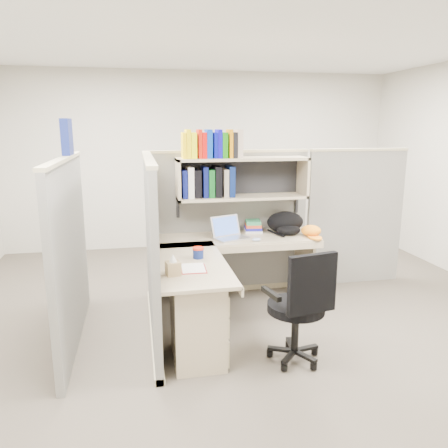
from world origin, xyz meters
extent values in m
plane|color=#3C362E|center=(0.00, 0.00, 0.00)|extent=(6.00, 6.00, 0.00)
plane|color=#B7B3A5|center=(0.00, 3.00, 1.35)|extent=(6.00, 0.00, 6.00)
plane|color=silver|center=(0.00, 0.00, 2.70)|extent=(6.00, 6.00, 0.00)
cube|color=slate|center=(0.00, 0.90, 0.80)|extent=(1.80, 0.06, 1.60)
cube|color=tan|center=(0.00, 0.90, 1.61)|extent=(1.80, 0.08, 0.03)
cube|color=slate|center=(-0.90, 0.00, 0.80)|extent=(0.06, 1.80, 1.60)
cube|color=tan|center=(-0.90, 0.00, 1.61)|extent=(0.08, 1.80, 0.03)
cube|color=slate|center=(-1.60, 0.00, 0.80)|extent=(0.06, 1.80, 1.60)
cube|color=slate|center=(1.55, 0.90, 0.80)|extent=(1.20, 0.06, 1.60)
cube|color=navy|center=(-1.60, 0.35, 1.79)|extent=(0.07, 0.27, 0.32)
cube|color=white|center=(-0.87, 0.15, 1.20)|extent=(0.00, 0.21, 0.28)
cube|color=tan|center=(0.10, 0.70, 1.55)|extent=(1.40, 0.34, 0.03)
cube|color=tan|center=(0.10, 0.70, 1.14)|extent=(1.40, 0.34, 0.03)
cube|color=tan|center=(-0.58, 0.70, 1.34)|extent=(0.03, 0.34, 0.44)
cube|color=tan|center=(0.78, 0.70, 1.34)|extent=(0.03, 0.34, 0.44)
cube|color=black|center=(0.10, 0.86, 1.34)|extent=(1.38, 0.01, 0.41)
cube|color=yellow|center=(-0.52, 0.68, 1.69)|extent=(0.03, 0.20, 0.26)
cube|color=yellow|center=(-0.48, 0.68, 1.71)|extent=(0.05, 0.20, 0.29)
cube|color=#F4F405|center=(-0.42, 0.68, 1.69)|extent=(0.06, 0.20, 0.26)
cube|color=#B71507|center=(-0.36, 0.68, 1.71)|extent=(0.04, 0.20, 0.29)
cube|color=#BA0807|center=(-0.32, 0.68, 1.69)|extent=(0.05, 0.20, 0.26)
cube|color=#0534A3|center=(-0.27, 0.68, 1.71)|extent=(0.06, 0.20, 0.29)
cube|color=#040A8C|center=(-0.20, 0.68, 1.69)|extent=(0.04, 0.20, 0.26)
cube|color=#0B05A0|center=(-0.16, 0.68, 1.71)|extent=(0.04, 0.20, 0.29)
cube|color=#116B08|center=(-0.11, 0.68, 1.69)|extent=(0.06, 0.20, 0.26)
cube|color=#CA7A04|center=(-0.04, 0.68, 1.71)|extent=(0.04, 0.20, 0.29)
cube|color=black|center=(0.00, 0.68, 1.69)|extent=(0.05, 0.20, 0.26)
cube|color=tan|center=(0.05, 0.68, 1.71)|extent=(0.06, 0.20, 0.29)
cube|color=#080E50|center=(-0.52, 0.72, 1.30)|extent=(0.05, 0.24, 0.29)
cube|color=silver|center=(-0.46, 0.72, 1.31)|extent=(0.06, 0.24, 0.32)
cube|color=black|center=(-0.39, 0.72, 1.30)|extent=(0.07, 0.24, 0.29)
cube|color=#060D45|center=(-0.30, 0.72, 1.31)|extent=(0.05, 0.24, 0.32)
cube|color=#0A4916|center=(-0.24, 0.72, 1.30)|extent=(0.06, 0.24, 0.29)
cube|color=black|center=(-0.17, 0.72, 1.31)|extent=(0.07, 0.24, 0.32)
cube|color=gray|center=(-0.09, 0.72, 1.30)|extent=(0.05, 0.24, 0.29)
cube|color=#071649|center=(-0.03, 0.72, 1.31)|extent=(0.06, 0.24, 0.32)
cube|color=tan|center=(0.00, 0.57, 0.71)|extent=(1.74, 0.60, 0.03)
cube|color=tan|center=(-0.57, -0.20, 0.71)|extent=(0.60, 1.34, 0.03)
cube|color=tan|center=(0.00, 0.27, 0.68)|extent=(1.74, 0.02, 0.07)
cube|color=tan|center=(-0.27, -0.20, 0.68)|extent=(0.02, 1.34, 0.07)
cube|color=tan|center=(-0.57, -0.55, 0.34)|extent=(0.40, 0.55, 0.68)
cube|color=tan|center=(-0.36, -0.55, 0.54)|extent=(0.02, 0.50, 0.16)
cube|color=tan|center=(-0.36, -0.55, 0.36)|extent=(0.02, 0.50, 0.16)
cube|color=tan|center=(-0.36, -0.55, 0.14)|extent=(0.02, 0.50, 0.22)
cube|color=#B2B2B7|center=(-0.35, -0.55, 0.54)|extent=(0.01, 0.12, 0.01)
cube|color=tan|center=(0.80, 0.60, 0.35)|extent=(0.03, 0.55, 0.70)
cylinder|color=navy|center=(-0.49, -0.10, 0.77)|extent=(0.10, 0.10, 0.09)
cylinder|color=red|center=(-0.49, -0.10, 0.82)|extent=(0.10, 0.10, 0.02)
ellipsoid|color=#99AED9|center=(0.17, 0.36, 0.75)|extent=(0.10, 0.07, 0.04)
cylinder|color=white|center=(0.00, 0.77, 0.78)|extent=(0.08, 0.08, 0.10)
cylinder|color=black|center=(0.20, -0.74, 0.47)|extent=(0.46, 0.46, 0.07)
cube|color=black|center=(0.24, -0.94, 0.74)|extent=(0.40, 0.13, 0.46)
cylinder|color=black|center=(0.20, -0.74, 0.28)|extent=(0.06, 0.06, 0.40)
cylinder|color=black|center=(0.20, -0.74, 0.05)|extent=(0.44, 0.44, 0.10)
cube|color=black|center=(-0.02, -0.78, 0.62)|extent=(0.09, 0.26, 0.04)
cube|color=black|center=(0.43, -0.69, 0.62)|extent=(0.09, 0.26, 0.04)
camera|label=1|loc=(-1.00, -3.82, 1.89)|focal=35.00mm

